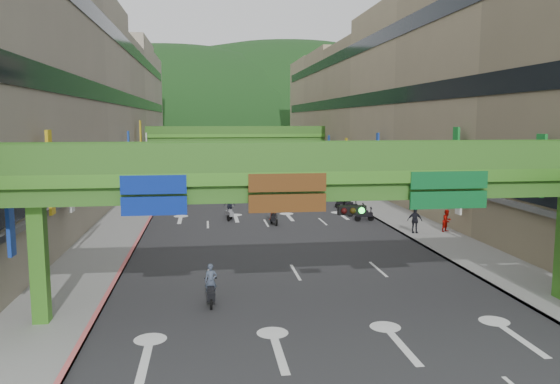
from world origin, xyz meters
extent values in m
plane|color=black|center=(0.00, 0.00, 0.00)|extent=(320.00, 320.00, 0.00)
cube|color=#28282B|center=(0.00, 50.00, 0.01)|extent=(18.00, 140.00, 0.02)
cube|color=gray|center=(-11.00, 50.00, 0.07)|extent=(4.00, 140.00, 0.15)
cube|color=gray|center=(11.00, 50.00, 0.07)|extent=(4.00, 140.00, 0.15)
cube|color=#CC5959|center=(-9.10, 50.00, 0.09)|extent=(0.20, 140.00, 0.18)
cube|color=gray|center=(9.10, 50.00, 0.09)|extent=(0.20, 140.00, 0.18)
cube|color=#9E937F|center=(-19.00, 50.00, 9.50)|extent=(12.00, 95.00, 19.00)
cube|color=black|center=(-12.95, 50.00, 4.20)|extent=(0.08, 90.25, 1.40)
cube|color=black|center=(-12.95, 50.00, 10.20)|extent=(0.08, 90.25, 1.40)
cube|color=black|center=(-12.95, 50.00, 16.20)|extent=(0.08, 90.25, 1.40)
cube|color=gray|center=(19.00, 50.00, 9.50)|extent=(12.00, 95.00, 19.00)
cube|color=black|center=(12.95, 50.00, 4.20)|extent=(0.08, 90.25, 1.40)
cube|color=black|center=(12.95, 50.00, 10.20)|extent=(0.08, 90.25, 1.40)
cube|color=black|center=(12.95, 50.00, 16.20)|extent=(0.08, 90.25, 1.40)
cube|color=#4C9E2D|center=(0.00, 6.00, 5.75)|extent=(28.00, 2.20, 0.50)
cube|color=#387223|center=(0.00, 6.00, 5.15)|extent=(28.00, 1.76, 0.70)
cube|color=#4C9E2D|center=(-11.00, 6.00, 2.40)|extent=(0.60, 0.60, 4.80)
cube|color=#387223|center=(0.00, 4.96, 6.55)|extent=(28.00, 0.12, 1.10)
cube|color=#387223|center=(0.00, 7.04, 6.55)|extent=(28.00, 0.12, 1.10)
cube|color=navy|center=(-6.50, 4.92, 5.15)|extent=(2.40, 0.12, 1.50)
cube|color=#593314|center=(-1.50, 4.92, 5.15)|extent=(3.00, 0.12, 1.50)
cube|color=#0C5926|center=(5.00, 4.92, 5.15)|extent=(3.20, 0.12, 1.50)
cube|color=black|center=(1.00, 4.77, 4.50)|extent=(1.10, 0.28, 0.35)
cube|color=#4C9E2D|center=(0.00, 65.00, 5.75)|extent=(28.00, 2.20, 0.50)
cube|color=#387223|center=(0.00, 65.00, 5.15)|extent=(28.00, 1.76, 0.70)
cube|color=#4C9E2D|center=(-11.00, 65.00, 2.40)|extent=(0.60, 0.60, 4.80)
cube|color=#4C9E2D|center=(11.00, 65.00, 2.40)|extent=(0.60, 0.60, 4.80)
cube|color=#387223|center=(0.00, 63.96, 6.55)|extent=(28.00, 0.12, 1.10)
cube|color=#387223|center=(0.00, 66.04, 6.55)|extent=(28.00, 0.12, 1.10)
ellipsoid|color=#1C4419|center=(-15.00, 160.00, 0.00)|extent=(168.00, 140.00, 112.00)
ellipsoid|color=#1C4419|center=(25.00, 180.00, 0.00)|extent=(208.00, 176.00, 128.00)
cylinder|color=black|center=(0.00, 30.00, 6.20)|extent=(26.00, 0.03, 0.03)
cone|color=red|center=(-12.50, 30.00, 5.95)|extent=(0.36, 0.36, 0.40)
cone|color=gold|center=(-10.23, 30.00, 5.95)|extent=(0.36, 0.36, 0.40)
cone|color=#193FB2|center=(-7.95, 30.00, 5.95)|extent=(0.36, 0.36, 0.40)
cone|color=silver|center=(-5.68, 30.00, 5.95)|extent=(0.36, 0.36, 0.40)
cone|color=#198C33|center=(-3.41, 30.00, 5.95)|extent=(0.36, 0.36, 0.40)
cone|color=orange|center=(-1.14, 30.00, 5.95)|extent=(0.36, 0.36, 0.40)
cone|color=red|center=(1.14, 30.00, 5.95)|extent=(0.36, 0.36, 0.40)
cone|color=gold|center=(3.41, 30.00, 5.95)|extent=(0.36, 0.36, 0.40)
cone|color=#193FB2|center=(5.68, 30.00, 5.95)|extent=(0.36, 0.36, 0.40)
cone|color=silver|center=(7.95, 30.00, 5.95)|extent=(0.36, 0.36, 0.40)
cone|color=#198C33|center=(10.23, 30.00, 5.95)|extent=(0.36, 0.36, 0.40)
cone|color=orange|center=(12.50, 30.00, 5.95)|extent=(0.36, 0.36, 0.40)
cube|color=black|center=(-4.45, 7.49, 0.55)|extent=(0.36, 1.30, 0.35)
cube|color=black|center=(-4.45, 7.49, 0.80)|extent=(0.30, 0.55, 0.18)
cube|color=black|center=(-4.45, 8.04, 1.05)|extent=(0.55, 0.06, 0.06)
cylinder|color=black|center=(-4.45, 8.04, 0.25)|extent=(0.10, 0.50, 0.50)
cylinder|color=black|center=(-4.45, 6.94, 0.25)|extent=(0.10, 0.50, 0.50)
imported|color=#404A5E|center=(-4.45, 7.49, 1.09)|extent=(0.54, 0.36, 1.48)
cube|color=black|center=(0.55, 25.34, 0.55)|extent=(0.66, 1.35, 0.35)
cube|color=black|center=(0.55, 25.34, 0.80)|extent=(0.43, 0.61, 0.18)
cube|color=black|center=(0.41, 25.87, 1.05)|extent=(0.55, 0.20, 0.06)
cylinder|color=black|center=(0.41, 25.87, 0.25)|extent=(0.22, 0.51, 0.50)
cylinder|color=black|center=(0.69, 24.81, 0.25)|extent=(0.22, 0.51, 0.50)
imported|color=brown|center=(0.55, 25.34, 1.25)|extent=(1.01, 0.88, 1.79)
cube|color=gray|center=(-2.75, 27.75, 0.55)|extent=(0.64, 1.35, 0.35)
cube|color=gray|center=(-2.75, 27.75, 0.80)|extent=(0.42, 0.60, 0.18)
cube|color=gray|center=(-2.63, 28.29, 1.05)|extent=(0.55, 0.18, 0.06)
cylinder|color=black|center=(-2.63, 28.29, 0.25)|extent=(0.21, 0.51, 0.50)
cylinder|color=black|center=(-2.88, 27.22, 0.25)|extent=(0.21, 0.51, 0.50)
imported|color=#1F2231|center=(-2.75, 27.75, 1.16)|extent=(1.01, 0.60, 1.61)
cube|color=maroon|center=(-6.58, 41.09, 0.55)|extent=(0.48, 1.33, 0.35)
cube|color=maroon|center=(-6.58, 41.09, 0.80)|extent=(0.35, 0.58, 0.18)
cube|color=maroon|center=(-6.64, 41.64, 1.05)|extent=(0.55, 0.11, 0.06)
cylinder|color=black|center=(-6.64, 41.64, 0.25)|extent=(0.15, 0.51, 0.50)
cylinder|color=black|center=(-6.53, 40.54, 0.25)|extent=(0.15, 0.51, 0.50)
imported|color=#48484F|center=(-6.58, 41.09, 1.26)|extent=(0.94, 0.66, 1.81)
cube|color=black|center=(7.80, 25.74, 0.55)|extent=(1.32, 0.44, 0.35)
cube|color=black|center=(7.80, 25.74, 0.80)|extent=(0.57, 0.34, 0.18)
cube|color=black|center=(8.35, 25.78, 1.05)|extent=(0.10, 0.55, 0.06)
cylinder|color=black|center=(8.35, 25.78, 0.25)|extent=(0.51, 0.13, 0.50)
cylinder|color=black|center=(7.25, 25.70, 0.25)|extent=(0.51, 0.13, 0.50)
cube|color=black|center=(7.80, 27.94, 0.55)|extent=(1.32, 0.44, 0.35)
cube|color=black|center=(7.80, 27.94, 0.80)|extent=(0.57, 0.34, 0.18)
cube|color=black|center=(8.35, 27.98, 1.05)|extent=(0.10, 0.55, 0.06)
cylinder|color=black|center=(8.35, 27.98, 0.25)|extent=(0.51, 0.13, 0.50)
cylinder|color=black|center=(7.25, 27.90, 0.25)|extent=(0.51, 0.13, 0.50)
cube|color=black|center=(7.80, 30.14, 0.55)|extent=(1.32, 0.44, 0.35)
cube|color=black|center=(7.80, 30.14, 0.80)|extent=(0.57, 0.34, 0.18)
cube|color=black|center=(8.35, 30.18, 1.05)|extent=(0.10, 0.55, 0.06)
cylinder|color=black|center=(8.35, 30.18, 0.25)|extent=(0.51, 0.13, 0.50)
cylinder|color=black|center=(7.25, 30.10, 0.25)|extent=(0.51, 0.13, 0.50)
cube|color=black|center=(7.80, 32.34, 0.55)|extent=(1.32, 0.44, 0.35)
cube|color=black|center=(7.80, 32.34, 0.80)|extent=(0.57, 0.34, 0.18)
cube|color=black|center=(8.35, 32.38, 1.05)|extent=(0.10, 0.55, 0.06)
cylinder|color=black|center=(8.35, 32.38, 0.25)|extent=(0.51, 0.13, 0.50)
cylinder|color=black|center=(7.25, 32.30, 0.25)|extent=(0.51, 0.13, 0.50)
imported|color=gray|center=(-5.96, 41.00, 0.74)|extent=(2.21, 4.68, 1.48)
imported|color=#F6A238|center=(3.17, 64.91, 0.64)|extent=(1.68, 3.83, 1.28)
imported|color=#A40B05|center=(12.20, 20.36, 0.79)|extent=(0.96, 0.89, 1.57)
imported|color=black|center=(9.80, 20.30, 0.87)|extent=(1.07, 0.55, 1.74)
imported|color=#3C5265|center=(10.79, 40.00, 0.88)|extent=(0.90, 0.67, 1.75)
camera|label=1|loc=(-4.58, -15.49, 7.95)|focal=35.00mm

